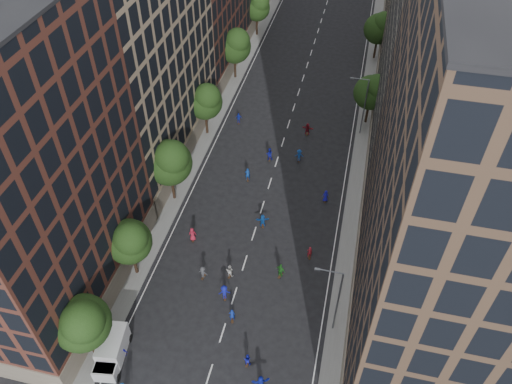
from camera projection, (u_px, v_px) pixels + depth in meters
ground at (282, 144)px, 71.34m from camera, size 240.00×240.00×0.00m
sidewalk_left at (217, 104)px, 78.54m from camera, size 4.00×105.00×0.15m
sidewalk_right at (371, 125)px, 74.58m from camera, size 4.00×105.00×0.15m
bldg_left_a at (13, 179)px, 43.72m from camera, size 14.00×22.00×30.00m
bldg_left_b at (122, 34)px, 59.21m from camera, size 14.00×26.00×34.00m
bldg_right_a at (472, 192)px, 38.17m from camera, size 14.00×30.00×36.00m
bldg_right_b at (450, 38)px, 59.60m from camera, size 14.00×28.00×33.00m
tree_left_0 at (82, 323)px, 43.62m from camera, size 5.20×5.20×8.83m
tree_left_1 at (129, 241)px, 50.94m from camera, size 4.80×4.80×8.21m
tree_left_2 at (170, 161)px, 58.80m from camera, size 5.60×5.60×9.45m
tree_left_3 at (206, 100)px, 69.03m from camera, size 5.00×5.00×8.58m
tree_left_4 at (235, 45)px, 80.08m from camera, size 5.40×5.40×9.08m
tree_left_5 at (258, 6)px, 91.64m from camera, size 4.80×4.80×8.33m
tree_right_a at (373, 91)px, 71.09m from camera, size 5.00×5.00×8.39m
tree_right_b at (380, 27)px, 84.92m from camera, size 5.20×5.20×8.83m
streetlamp_near at (336, 298)px, 46.37m from camera, size 2.64×0.22×9.06m
streetlamp_far at (363, 104)px, 69.57m from camera, size 2.64×0.22×9.06m
cargo_van at (111, 351)px, 46.62m from camera, size 3.01×5.27×2.67m
skater_1 at (232, 315)px, 50.01m from camera, size 0.71×0.56×1.71m
skater_2 at (247, 360)px, 46.68m from camera, size 0.75×0.59×1.51m
skater_3 at (224, 292)px, 51.87m from camera, size 1.39×1.09×1.90m
skater_4 at (122, 352)px, 47.05m from camera, size 1.14×0.51×1.92m
skater_5 at (261, 383)px, 44.91m from camera, size 1.77×1.17×1.82m
skater_6 at (193, 235)px, 57.72m from camera, size 0.99×0.76×1.82m
skater_7 at (310, 252)px, 55.92m from camera, size 0.69×0.56×1.65m
skater_8 at (230, 271)px, 54.01m from camera, size 0.86×0.69×1.69m
skater_9 at (203, 273)px, 53.89m from camera, size 1.14×0.79×1.62m
skater_10 at (281, 271)px, 53.91m from camera, size 1.21×0.83×1.90m
skater_11 at (263, 221)px, 59.32m from camera, size 1.71×0.98×1.76m
skater_12 at (326, 196)px, 62.42m from camera, size 0.86×0.61×1.66m
skater_13 at (248, 174)px, 65.22m from camera, size 0.79×0.63×1.88m
skater_14 at (269, 154)px, 68.22m from camera, size 1.04×0.88×1.89m
skater_15 at (299, 156)px, 68.06m from camera, size 1.28×0.89×1.82m
skater_16 at (239, 118)px, 74.47m from camera, size 1.03×0.56×1.67m
skater_17 at (307, 129)px, 72.39m from camera, size 1.73×0.67×1.82m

